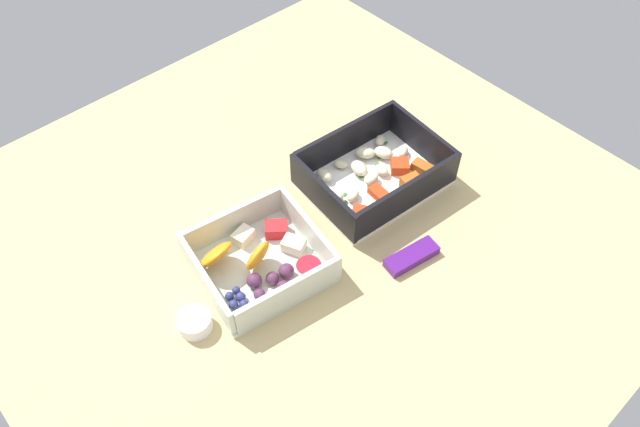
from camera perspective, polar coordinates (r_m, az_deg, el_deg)
table_surface at (r=78.92cm, az=-0.96°, el=-1.29°), size 80.00×80.00×2.00cm
pasta_container at (r=81.65cm, az=5.08°, el=3.73°), size 18.99×14.95×5.60cm
fruit_bowl at (r=72.74cm, az=-5.62°, el=-4.46°), size 16.37×15.60×5.17cm
candy_bar at (r=74.96cm, az=8.58°, el=-4.02°), size 7.30×3.52×1.20cm
paper_cup_liner at (r=70.24cm, az=-11.68°, el=-10.00°), size 3.85×3.85×1.92cm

